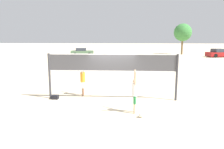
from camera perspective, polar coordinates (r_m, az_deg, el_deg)
name	(u,v)px	position (r m, az deg, el deg)	size (l,w,h in m)	color
ground_plane	(112,99)	(12.30, 0.00, -6.44)	(200.00, 200.00, 0.00)	beige
volleyball_net	(112,67)	(11.92, 0.00, 1.88)	(7.14, 0.12, 2.55)	#38383D
player_spiker	(135,91)	(9.94, 5.99, -4.31)	(0.28, 0.68, 1.97)	beige
player_blocker	(83,78)	(12.96, -7.65, -0.95)	(0.28, 0.69, 1.99)	tan
volleyball	(141,115)	(9.67, 7.60, -10.47)	(0.22, 0.22, 0.22)	silver
gear_bag	(55,97)	(12.72, -14.70, -5.72)	(0.39, 0.32, 0.21)	black
parked_car_near	(82,52)	(39.78, -7.82, 5.76)	(4.29, 2.47, 1.43)	#4C6B4C
parked_car_mid	(219,53)	(41.60, 26.20, 4.99)	(4.60, 2.82, 1.41)	maroon
tree_left_cluster	(183,33)	(44.88, 18.00, 10.38)	(3.37, 3.37, 5.93)	brown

